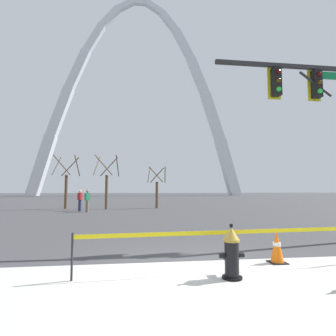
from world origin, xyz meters
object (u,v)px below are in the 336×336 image
at_px(fire_hydrant, 231,253).
at_px(traffic_signal_gantry, 325,114).
at_px(pedestrian_walking_left, 87,201).
at_px(monument_arch, 139,107).
at_px(traffic_cone_by_hydrant, 277,247).
at_px(pedestrian_standing_center, 80,200).

xyz_separation_m(fire_hydrant, traffic_signal_gantry, (4.35, 2.98, 3.60)).
bearing_deg(pedestrian_walking_left, monument_arch, 85.07).
relative_size(traffic_signal_gantry, monument_arch, 0.11).
bearing_deg(fire_hydrant, traffic_signal_gantry, 34.47).
bearing_deg(traffic_cone_by_hydrant, pedestrian_walking_left, 114.31).
bearing_deg(pedestrian_walking_left, fire_hydrant, -71.44).
distance_m(pedestrian_walking_left, pedestrian_standing_center, 1.10).
relative_size(fire_hydrant, traffic_cone_by_hydrant, 1.36).
bearing_deg(traffic_cone_by_hydrant, traffic_signal_gantry, 35.29).
xyz_separation_m(traffic_cone_by_hydrant, traffic_signal_gantry, (2.97, 2.10, 3.71)).
xyz_separation_m(traffic_cone_by_hydrant, monument_arch, (-1.97, 66.78, 23.82)).
relative_size(fire_hydrant, pedestrian_walking_left, 0.62).
height_order(fire_hydrant, pedestrian_walking_left, pedestrian_walking_left).
bearing_deg(pedestrian_standing_center, pedestrian_walking_left, -51.52).
height_order(pedestrian_walking_left, pedestrian_standing_center, same).
height_order(monument_arch, pedestrian_standing_center, monument_arch).
relative_size(monument_arch, pedestrian_walking_left, 35.48).
bearing_deg(traffic_signal_gantry, pedestrian_walking_left, 127.65).
height_order(traffic_cone_by_hydrant, traffic_signal_gantry, traffic_signal_gantry).
xyz_separation_m(traffic_cone_by_hydrant, pedestrian_walking_left, (-6.50, 14.38, 0.46)).
xyz_separation_m(fire_hydrant, pedestrian_standing_center, (-5.81, 16.12, 0.35)).
bearing_deg(fire_hydrant, traffic_cone_by_hydrant, 32.62).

